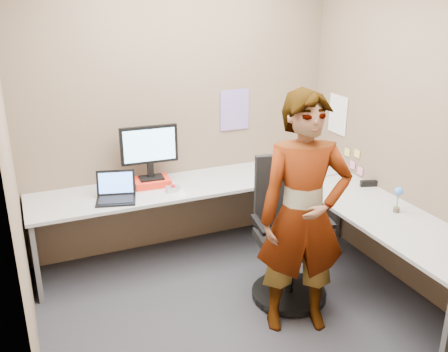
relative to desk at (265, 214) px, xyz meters
name	(u,v)px	position (x,y,z in m)	size (l,w,h in m)	color
ground	(237,308)	(-0.44, -0.39, -0.59)	(3.00, 3.00, 0.00)	#27262C
wall_back	(181,110)	(-0.44, 0.91, 0.76)	(3.00, 3.00, 0.00)	brown
wall_right	(404,126)	(1.06, -0.39, 0.76)	(2.70, 2.70, 0.00)	brown
wall_left	(12,177)	(-1.94, -0.39, 0.76)	(2.70, 2.70, 0.00)	brown
desk	(265,214)	(0.00, 0.00, 0.00)	(2.98, 2.58, 0.73)	#A8A8A8
paper_ream	(152,182)	(-0.81, 0.68, 0.17)	(0.32, 0.24, 0.06)	red
monitor	(149,148)	(-0.81, 0.70, 0.49)	(0.52, 0.16, 0.49)	black
laptop	(116,193)	(-1.17, 0.49, 0.20)	(0.38, 0.34, 0.23)	black
trackball_mouse	(173,189)	(-0.68, 0.47, 0.17)	(0.12, 0.08, 0.07)	#B7B7BC
origami	(181,192)	(-0.63, 0.36, 0.17)	(0.10, 0.10, 0.06)	white
stapler	(369,183)	(0.99, -0.11, 0.17)	(0.15, 0.04, 0.06)	black
flower	(398,196)	(0.84, -0.65, 0.28)	(0.07, 0.07, 0.22)	brown
calendar_purple	(235,110)	(0.11, 0.90, 0.71)	(0.30, 0.01, 0.40)	#846BB7
calendar_white	(338,115)	(1.05, 0.51, 0.66)	(0.01, 0.28, 0.38)	white
sticky_note_a	(357,154)	(1.05, 0.16, 0.36)	(0.01, 0.07, 0.07)	#F2E059
sticky_note_b	(353,165)	(1.05, 0.21, 0.23)	(0.01, 0.07, 0.07)	pink
sticky_note_c	(360,171)	(1.05, 0.09, 0.21)	(0.01, 0.07, 0.07)	pink
sticky_note_d	(347,152)	(1.05, 0.31, 0.33)	(0.01, 0.07, 0.07)	#F2E059
office_chair	(288,243)	(0.03, -0.36, -0.11)	(0.64, 0.62, 1.16)	black
person	(303,216)	(-0.09, -0.73, 0.31)	(0.66, 0.43, 1.80)	#999399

